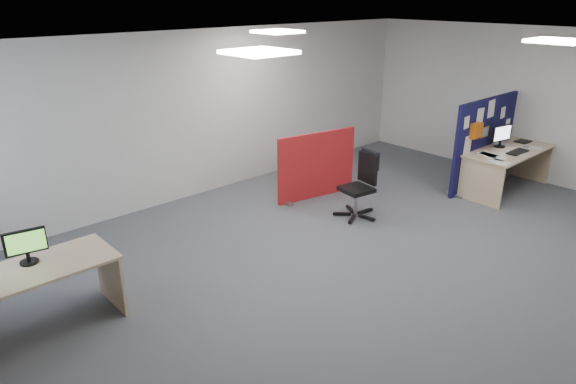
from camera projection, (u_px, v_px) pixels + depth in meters
floor at (376, 257)px, 6.69m from camera, size 9.00×9.00×0.00m
ceiling at (391, 43)px, 5.71m from camera, size 9.00×7.00×0.02m
wall_back at (217, 112)px, 8.61m from camera, size 9.00×0.02×2.70m
wall_right at (542, 106)px, 9.03m from camera, size 0.02×7.00×2.70m
ceiling_lights at (364, 40)px, 6.39m from camera, size 4.10×4.10×0.04m
navy_divider at (484, 143)px, 8.90m from camera, size 1.91×0.30×1.57m
main_desk at (506, 159)px, 8.80m from camera, size 1.83×0.81×0.73m
monitor_main at (501, 135)px, 8.78m from camera, size 0.44×0.18×0.39m
keyboard at (518, 152)px, 8.55m from camera, size 0.45×0.19×0.02m
mouse at (526, 147)px, 8.81m from camera, size 0.11×0.08×0.03m
paper_tray at (523, 141)px, 9.17m from camera, size 0.29×0.23×0.01m
red_divider at (317, 166)px, 8.49m from camera, size 1.47×0.33×1.11m
second_desk at (41, 281)px, 5.10m from camera, size 1.41×0.71×0.73m
monitor_second at (26, 245)px, 5.00m from camera, size 0.39×0.18×0.36m
office_chair at (362, 180)px, 7.76m from camera, size 0.66×0.66×1.00m
desk_papers at (503, 153)px, 8.52m from camera, size 1.44×0.80×0.00m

